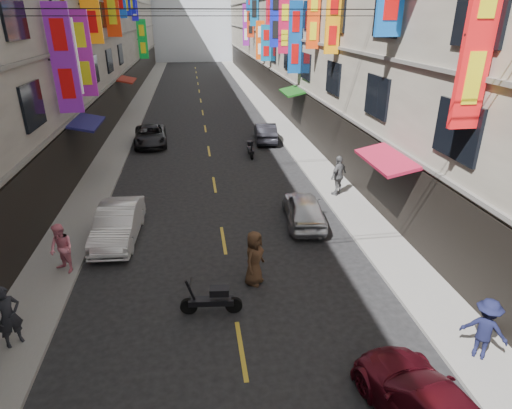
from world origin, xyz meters
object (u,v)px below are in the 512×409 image
object	(u,v)px
car_left_mid	(118,223)
pedestrian_rnear	(485,329)
pedestrian_lnear	(9,316)
pedestrian_rfar	(339,175)
scooter_crossing	(212,300)
pedestrian_lfar	(62,249)
pedestrian_crossing	(254,258)
scooter_far_right	(250,149)
car_right_mid	(304,209)
car_right_far	(265,132)
car_left_far	(150,136)

from	to	relation	value
car_left_mid	pedestrian_rnear	distance (m)	12.60
pedestrian_lnear	pedestrian_rfar	bearing A→B (deg)	-4.74
scooter_crossing	car_left_mid	xyz separation A→B (m)	(-3.32, 5.03, 0.24)
pedestrian_lfar	pedestrian_crossing	bearing A→B (deg)	26.75
scooter_far_right	pedestrian_crossing	distance (m)	13.71
car_right_mid	pedestrian_crossing	bearing A→B (deg)	62.45
pedestrian_rnear	pedestrian_crossing	size ratio (longest dim) A/B	0.91
car_right_mid	scooter_far_right	bearing A→B (deg)	-78.60
scooter_crossing	pedestrian_lnear	distance (m)	5.24
car_right_mid	pedestrian_crossing	xyz separation A→B (m)	(-2.67, -4.06, 0.28)
pedestrian_lnear	pedestrian_rnear	bearing A→B (deg)	-51.86
pedestrian_lnear	pedestrian_rfar	world-z (taller)	pedestrian_rfar
scooter_crossing	car_right_far	size ratio (longest dim) A/B	0.46
scooter_far_right	pedestrian_lnear	size ratio (longest dim) A/B	1.05
car_right_far	pedestrian_rfar	bearing A→B (deg)	105.08
car_left_far	car_right_mid	bearing A→B (deg)	-64.97
car_left_far	pedestrian_lnear	xyz separation A→B (m)	(-2.05, -19.11, 0.36)
pedestrian_lnear	car_right_mid	bearing A→B (deg)	-8.07
car_left_far	pedestrian_rnear	xyz separation A→B (m)	(9.65, -21.29, 0.33)
car_left_mid	car_left_far	bearing A→B (deg)	92.39
car_left_mid	pedestrian_lnear	world-z (taller)	pedestrian_lnear
car_left_mid	scooter_crossing	bearing A→B (deg)	-53.40
pedestrian_lnear	pedestrian_lfar	xyz separation A→B (m)	(0.42, 3.41, 0.00)
car_left_far	pedestrian_lnear	size ratio (longest dim) A/B	2.60
car_right_far	scooter_crossing	bearing A→B (deg)	80.99
scooter_crossing	car_left_mid	size ratio (longest dim) A/B	0.44
scooter_far_right	pedestrian_lfar	bearing A→B (deg)	57.14
car_left_mid	car_right_mid	distance (m)	7.42
pedestrian_lnear	pedestrian_rnear	xyz separation A→B (m)	(11.69, -2.18, -0.02)
scooter_crossing	pedestrian_rfar	distance (m)	10.18
pedestrian_crossing	pedestrian_lnear	bearing A→B (deg)	141.86
scooter_far_right	pedestrian_crossing	world-z (taller)	pedestrian_crossing
scooter_far_right	pedestrian_rnear	bearing A→B (deg)	100.85
pedestrian_lfar	pedestrian_rnear	size ratio (longest dim) A/B	1.03
car_left_far	pedestrian_lfar	size ratio (longest dim) A/B	2.60
scooter_far_right	car_right_far	bearing A→B (deg)	-114.85
pedestrian_lfar	pedestrian_rfar	distance (m)	12.27
car_left_far	car_right_far	distance (m)	7.75
pedestrian_rnear	pedestrian_crossing	xyz separation A→B (m)	(-5.10, 4.18, -0.04)
scooter_crossing	scooter_far_right	size ratio (longest dim) A/B	1.00
pedestrian_crossing	scooter_crossing	bearing A→B (deg)	168.47
pedestrian_lfar	car_left_mid	bearing A→B (deg)	97.40
car_left_far	car_right_mid	size ratio (longest dim) A/B	1.19
pedestrian_rnear	pedestrian_lfar	bearing A→B (deg)	14.33
scooter_crossing	car_left_far	xyz separation A→B (m)	(-3.12, 18.46, 0.18)
pedestrian_rnear	car_right_far	bearing A→B (deg)	-44.10
car_left_mid	pedestrian_crossing	distance (m)	6.01
car_left_mid	pedestrian_lnear	distance (m)	5.98
scooter_far_right	pedestrian_crossing	bearing A→B (deg)	82.86
pedestrian_lnear	car_right_far	bearing A→B (deg)	21.16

